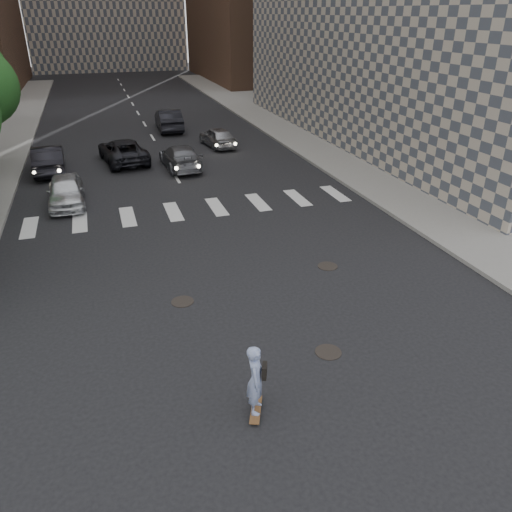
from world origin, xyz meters
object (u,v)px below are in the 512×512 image
at_px(silver_sedan, 66,191).
at_px(traffic_car_b, 180,157).
at_px(traffic_car_a, 49,159).
at_px(traffic_car_e, 169,120).
at_px(traffic_car_d, 217,137).
at_px(traffic_car_c, 123,151).
at_px(skateboarder, 256,380).

xyz_separation_m(silver_sedan, traffic_car_b, (6.06, 4.36, -0.02)).
xyz_separation_m(traffic_car_a, traffic_car_e, (8.02, 8.82, 0.03)).
height_order(traffic_car_b, traffic_car_e, traffic_car_e).
bearing_deg(traffic_car_d, traffic_car_c, 10.42).
bearing_deg(skateboarder, traffic_car_d, 101.04).
distance_m(traffic_car_b, traffic_car_d, 5.33).
bearing_deg(traffic_car_b, traffic_car_a, -13.69).
bearing_deg(traffic_car_a, traffic_car_d, -167.33).
xyz_separation_m(silver_sedan, traffic_car_a, (-1.00, 5.77, 0.08)).
bearing_deg(traffic_car_a, traffic_car_c, -171.17).
relative_size(silver_sedan, traffic_car_a, 0.87).
relative_size(traffic_car_d, traffic_car_e, 0.80).
bearing_deg(traffic_car_b, skateboarder, 82.32).
xyz_separation_m(traffic_car_c, traffic_car_e, (3.96, 7.99, 0.10)).
distance_m(traffic_car_b, traffic_car_e, 10.28).
relative_size(traffic_car_a, traffic_car_e, 0.96).
distance_m(traffic_car_a, traffic_car_d, 10.66).
bearing_deg(traffic_car_c, traffic_car_a, 3.94).
bearing_deg(traffic_car_b, traffic_car_c, -39.19).
bearing_deg(skateboarder, traffic_car_e, 107.61).
distance_m(traffic_car_a, traffic_car_c, 4.15).
xyz_separation_m(traffic_car_c, traffic_car_d, (6.22, 2.00, -0.04)).
bearing_deg(traffic_car_d, traffic_car_a, 7.98).
bearing_deg(traffic_car_e, silver_sedan, 65.87).
height_order(traffic_car_a, traffic_car_d, traffic_car_a).
bearing_deg(silver_sedan, traffic_car_b, 34.78).
xyz_separation_m(traffic_car_b, traffic_car_c, (-3.00, 2.25, 0.03)).
bearing_deg(traffic_car_a, traffic_car_e, -135.02).
bearing_deg(traffic_car_e, traffic_car_d, 112.22).
relative_size(traffic_car_b, traffic_car_c, 0.91).
distance_m(traffic_car_b, traffic_car_c, 3.75).
xyz_separation_m(silver_sedan, traffic_car_e, (7.02, 14.59, 0.11)).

